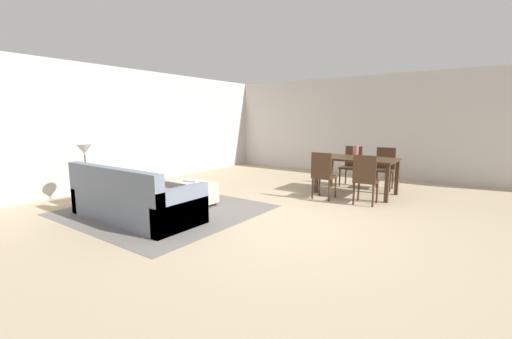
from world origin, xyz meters
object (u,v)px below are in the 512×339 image
(table_lamp, at_px, (84,150))
(dining_chair_near_left, at_px, (323,173))
(ottoman_table, at_px, (188,191))
(dining_chair_far_right, at_px, (385,166))
(side_table, at_px, (87,180))
(dining_chair_far_left, at_px, (352,164))
(vase_centerpiece, at_px, (356,151))
(dining_chair_near_right, at_px, (365,177))
(book_on_ottoman, at_px, (193,180))
(dining_table, at_px, (357,162))
(couch, at_px, (134,201))

(table_lamp, relative_size, dining_chair_near_left, 0.57)
(ottoman_table, xyz_separation_m, dining_chair_far_right, (2.59, 3.45, 0.28))
(ottoman_table, xyz_separation_m, side_table, (-1.43, -1.12, 0.22))
(dining_chair_far_left, height_order, vase_centerpiece, vase_centerpiece)
(dining_chair_far_right, relative_size, vase_centerpiece, 3.65)
(dining_chair_far_left, bearing_deg, dining_chair_near_right, -62.89)
(book_on_ottoman, bearing_deg, ottoman_table, -164.18)
(dining_chair_near_left, height_order, vase_centerpiece, vase_centerpiece)
(ottoman_table, distance_m, dining_chair_far_right, 4.32)
(table_lamp, bearing_deg, dining_table, 45.39)
(dining_table, bearing_deg, dining_chair_far_left, 115.82)
(dining_chair_far_right, bearing_deg, dining_chair_near_right, -87.09)
(dining_table, bearing_deg, ottoman_table, -130.80)
(side_table, relative_size, dining_chair_near_right, 0.64)
(side_table, height_order, table_lamp, table_lamp)
(couch, distance_m, dining_chair_far_right, 5.28)
(ottoman_table, bearing_deg, dining_table, 49.20)
(side_table, height_order, vase_centerpiece, vase_centerpiece)
(side_table, distance_m, dining_table, 5.23)
(side_table, xyz_separation_m, dining_chair_near_left, (3.30, 2.88, 0.06))
(dining_chair_near_right, bearing_deg, book_on_ottoman, -145.46)
(dining_chair_near_right, bearing_deg, dining_chair_far_right, 92.91)
(couch, distance_m, table_lamp, 1.58)
(dining_chair_near_left, bearing_deg, vase_centerpiece, 68.86)
(couch, relative_size, side_table, 3.76)
(couch, height_order, book_on_ottoman, couch)
(couch, xyz_separation_m, side_table, (-1.41, 0.01, 0.18))
(couch, distance_m, vase_centerpiece, 4.40)
(book_on_ottoman, bearing_deg, vase_centerpiece, 50.85)
(dining_chair_far_right, bearing_deg, dining_chair_far_left, -174.65)
(ottoman_table, height_order, dining_chair_near_left, dining_chair_near_left)
(dining_chair_near_right, distance_m, vase_centerpiece, 1.01)
(dining_chair_near_right, xyz_separation_m, book_on_ottoman, (-2.58, -1.78, -0.08))
(ottoman_table, distance_m, vase_centerpiece, 3.48)
(dining_table, bearing_deg, side_table, -134.61)
(dining_chair_near_right, xyz_separation_m, vase_centerpiece, (-0.47, 0.82, 0.37))
(table_lamp, bearing_deg, side_table, -165.96)
(side_table, height_order, dining_chair_far_left, dining_chair_far_left)
(couch, relative_size, dining_chair_near_right, 2.40)
(vase_centerpiece, bearing_deg, table_lamp, -134.15)
(dining_table, height_order, dining_chair_near_left, dining_chair_near_left)
(dining_chair_far_right, bearing_deg, dining_chair_near_left, -113.10)
(ottoman_table, relative_size, side_table, 1.86)
(dining_table, height_order, vase_centerpiece, vase_centerpiece)
(ottoman_table, relative_size, dining_chair_far_left, 1.19)
(dining_chair_near_right, relative_size, dining_chair_far_right, 1.00)
(couch, relative_size, dining_chair_near_left, 2.40)
(dining_table, height_order, dining_chair_near_right, dining_chair_near_right)
(table_lamp, xyz_separation_m, dining_chair_near_right, (4.10, 2.92, -0.48))
(ottoman_table, height_order, dining_chair_far_right, dining_chair_far_right)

